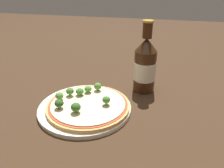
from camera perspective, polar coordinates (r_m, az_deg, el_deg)
The scene contains 12 objects.
ground_plane at distance 0.67m, azimuth -5.35°, elevation -5.61°, with size 3.00×3.00×0.00m, color #3D2819.
plate at distance 0.65m, azimuth -7.07°, elevation -6.18°, with size 0.27×0.27×0.01m.
pizza at distance 0.64m, azimuth -6.53°, elevation -5.46°, with size 0.24×0.24×0.01m.
broccoli_floret_0 at distance 0.59m, azimuth -9.45°, elevation -6.00°, with size 0.03×0.03×0.03m.
broccoli_floret_1 at distance 0.61m, azimuth -1.50°, elevation -4.17°, with size 0.02×0.02×0.03m.
broccoli_floret_2 at distance 0.68m, azimuth -6.28°, elevation -1.29°, with size 0.02×0.02×0.02m.
broccoli_floret_3 at distance 0.67m, azimuth -10.88°, elevation -1.81°, with size 0.02×0.02×0.03m.
broccoli_floret_4 at distance 0.66m, azimuth -13.58°, elevation -3.03°, with size 0.02×0.02×0.02m.
broccoli_floret_5 at distance 0.62m, azimuth -13.64°, elevation -4.95°, with size 0.03×0.03×0.03m.
broccoli_floret_6 at distance 0.69m, azimuth -3.76°, elevation -0.62°, with size 0.02×0.02×0.03m.
broccoli_floret_7 at distance 0.67m, azimuth -8.41°, elevation -1.91°, with size 0.02×0.02×0.02m.
beer_bottle at distance 0.73m, azimuth 8.62°, elevation 4.86°, with size 0.07×0.07×0.24m.
Camera 1 is at (0.19, -0.54, 0.36)m, focal length 35.00 mm.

